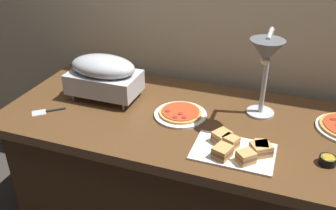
# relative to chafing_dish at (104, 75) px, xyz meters

# --- Properties ---
(back_wall) EXTENTS (4.40, 0.04, 2.40)m
(back_wall) POSITION_rel_chafing_dish_xyz_m (0.49, 0.45, 0.30)
(back_wall) COLOR #C6B593
(back_wall) RESTS_ON ground_plane
(buffet_table) EXTENTS (1.90, 0.84, 0.76)m
(buffet_table) POSITION_rel_chafing_dish_xyz_m (0.49, -0.05, -0.51)
(buffet_table) COLOR brown
(buffet_table) RESTS_ON ground_plane
(chafing_dish) EXTENTS (0.38, 0.22, 0.25)m
(chafing_dish) POSITION_rel_chafing_dish_xyz_m (0.00, 0.00, 0.00)
(chafing_dish) COLOR #B7BABF
(chafing_dish) RESTS_ON buffet_table
(heat_lamp) EXTENTS (0.15, 0.30, 0.46)m
(heat_lamp) POSITION_rel_chafing_dish_xyz_m (0.83, -0.02, 0.21)
(heat_lamp) COLOR #B7BABF
(heat_lamp) RESTS_ON buffet_table
(pizza_plate_center) EXTENTS (0.27, 0.27, 0.03)m
(pizza_plate_center) POSITION_rel_chafing_dish_xyz_m (0.45, -0.05, -0.13)
(pizza_plate_center) COLOR white
(pizza_plate_center) RESTS_ON buffet_table
(sandwich_platter) EXTENTS (0.35, 0.23, 0.06)m
(sandwich_platter) POSITION_rel_chafing_dish_xyz_m (0.78, -0.27, -0.12)
(sandwich_platter) COLOR white
(sandwich_platter) RESTS_ON buffet_table
(sauce_cup_near) EXTENTS (0.07, 0.07, 0.03)m
(sauce_cup_near) POSITION_rel_chafing_dish_xyz_m (1.14, -0.21, -0.12)
(sauce_cup_near) COLOR black
(sauce_cup_near) RESTS_ON buffet_table
(serving_spatula) EXTENTS (0.15, 0.13, 0.01)m
(serving_spatula) POSITION_rel_chafing_dish_xyz_m (-0.21, -0.24, -0.14)
(serving_spatula) COLOR #B7BABF
(serving_spatula) RESTS_ON buffet_table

